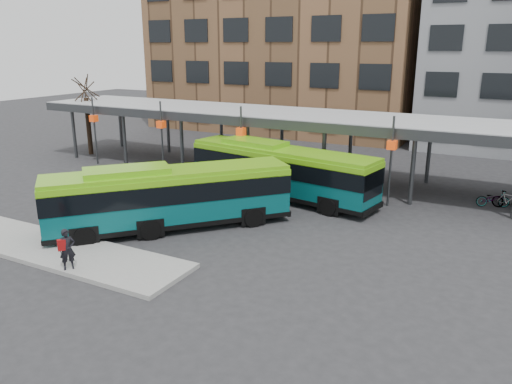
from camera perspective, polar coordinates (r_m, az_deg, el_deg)
name	(u,v)px	position (r m, az deg, el deg)	size (l,w,h in m)	color
ground	(190,247)	(21.53, -7.51, -6.28)	(120.00, 120.00, 0.00)	#28282B
boarding_island	(43,246)	(23.10, -23.21, -5.68)	(14.00, 3.00, 0.18)	gray
canopy	(307,118)	(31.55, 5.86, 8.40)	(40.00, 6.53, 4.80)	#999B9E
tree	(88,123)	(41.29, -18.61, 7.45)	(1.64, 1.64, 5.60)	black
building_brick	(290,17)	(52.83, 3.88, 19.34)	(26.00, 14.00, 22.00)	brown
bus_front	(169,196)	(23.33, -9.94, -0.41)	(9.23, 9.86, 3.07)	#074C4F
bus_rear	(280,170)	(27.85, 2.80, 2.57)	(11.41, 4.25, 3.08)	#074C4F
pedestrian	(67,249)	(19.94, -20.79, -6.11)	(0.64, 0.69, 1.58)	black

